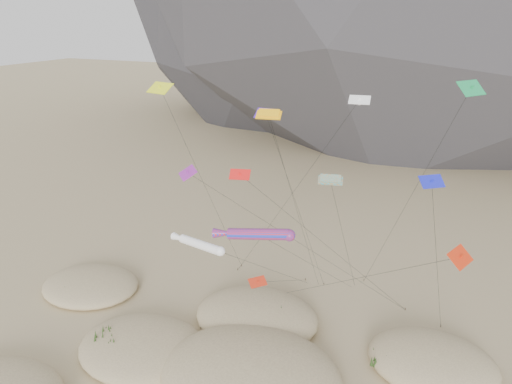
% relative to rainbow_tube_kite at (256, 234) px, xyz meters
% --- Properties ---
extents(dunes, '(53.73, 34.72, 3.97)m').
position_rel_rainbow_tube_kite_xyz_m(dunes, '(-0.99, -6.56, -11.59)').
color(dunes, '#CCB789').
rests_on(dunes, ground).
extents(kite_stakes, '(24.88, 7.66, 0.30)m').
position_rel_rainbow_tube_kite_xyz_m(kite_stakes, '(2.52, 13.36, -12.14)').
color(kite_stakes, '#3F2D1E').
rests_on(kite_stakes, ground).
extents(rainbow_tube_kite, '(10.01, 16.22, 13.15)m').
position_rel_rainbow_tube_kite_xyz_m(rainbow_tube_kite, '(0.00, 0.00, 0.00)').
color(rainbow_tube_kite, red).
rests_on(rainbow_tube_kite, ground).
extents(white_tube_kite, '(9.46, 16.85, 11.70)m').
position_rel_rainbow_tube_kite_xyz_m(white_tube_kite, '(-5.04, -1.58, -1.29)').
color(white_tube_kite, white).
rests_on(white_tube_kite, ground).
extents(orange_parafoil, '(3.66, 11.06, 22.92)m').
position_rel_rainbow_tube_kite_xyz_m(orange_parafoil, '(-0.33, 3.90, 9.88)').
color(orange_parafoil, '#FFB00D').
rests_on(orange_parafoil, ground).
extents(multi_parafoil, '(2.38, 11.84, 17.24)m').
position_rel_rainbow_tube_kite_xyz_m(multi_parafoil, '(5.43, 4.68, 4.32)').
color(multi_parafoil, orange).
rests_on(multi_parafoil, ground).
extents(delta_kites, '(30.67, 22.52, 26.28)m').
position_rel_rainbow_tube_kite_xyz_m(delta_kites, '(3.04, 1.91, 6.83)').
color(delta_kites, purple).
rests_on(delta_kites, ground).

